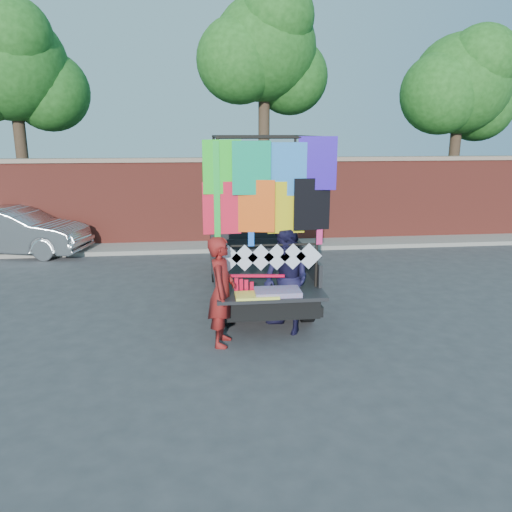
{
  "coord_description": "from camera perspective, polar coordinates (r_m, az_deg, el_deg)",
  "views": [
    {
      "loc": [
        -1.12,
        -8.13,
        3.38
      ],
      "look_at": [
        -0.17,
        0.16,
        1.28
      ],
      "focal_mm": 35.0,
      "sensor_mm": 36.0,
      "label": 1
    }
  ],
  "objects": [
    {
      "name": "sedan",
      "position": [
        15.46,
        -25.92,
        2.57
      ],
      "size": [
        4.25,
        2.24,
        1.33
      ],
      "primitive_type": "imported",
      "rotation": [
        0.0,
        0.0,
        1.36
      ],
      "color": "#ABAFB2",
      "rests_on": "ground"
    },
    {
      "name": "man",
      "position": [
        8.46,
        3.48,
        -2.76
      ],
      "size": [
        1.08,
        1.14,
        1.86
      ],
      "primitive_type": "imported",
      "rotation": [
        0.0,
        0.0,
        -1.01
      ],
      "color": "#181637",
      "rests_on": "ground"
    },
    {
      "name": "pickup_truck",
      "position": [
        10.84,
        -0.42,
        0.52
      ],
      "size": [
        2.09,
        5.25,
        3.3
      ],
      "color": "black",
      "rests_on": "ground"
    },
    {
      "name": "tree_left",
      "position": [
        17.2,
        -26.08,
        18.55
      ],
      "size": [
        4.2,
        3.3,
        7.05
      ],
      "color": "#38281C",
      "rests_on": "ground"
    },
    {
      "name": "tree_mid",
      "position": [
        16.55,
        1.06,
        22.15
      ],
      "size": [
        4.2,
        3.3,
        7.73
      ],
      "color": "#38281C",
      "rests_on": "ground"
    },
    {
      "name": "ground",
      "position": [
        8.88,
        1.23,
        -8.28
      ],
      "size": [
        90.0,
        90.0,
        0.0
      ],
      "primitive_type": "plane",
      "color": "#38383A",
      "rests_on": "ground"
    },
    {
      "name": "woman",
      "position": [
        7.98,
        -3.95,
        -4.09
      ],
      "size": [
        0.55,
        0.72,
        1.79
      ],
      "primitive_type": "imported",
      "rotation": [
        0.0,
        0.0,
        1.37
      ],
      "color": "maroon",
      "rests_on": "ground"
    },
    {
      "name": "brick_wall",
      "position": [
        15.31,
        -2.27,
        6.39
      ],
      "size": [
        30.0,
        0.45,
        2.61
      ],
      "color": "maroon",
      "rests_on": "ground"
    },
    {
      "name": "tree_right",
      "position": [
        18.45,
        22.51,
        17.35
      ],
      "size": [
        4.2,
        3.3,
        6.62
      ],
      "color": "#38281C",
      "rests_on": "ground"
    },
    {
      "name": "streamer_bundle",
      "position": [
        8.19,
        -0.86,
        -3.63
      ],
      "size": [
        0.97,
        0.17,
        0.67
      ],
      "color": "red",
      "rests_on": "ground"
    },
    {
      "name": "curb",
      "position": [
        14.85,
        -2.02,
        1.18
      ],
      "size": [
        30.0,
        1.2,
        0.12
      ],
      "primitive_type": "cube",
      "color": "gray",
      "rests_on": "ground"
    }
  ]
}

